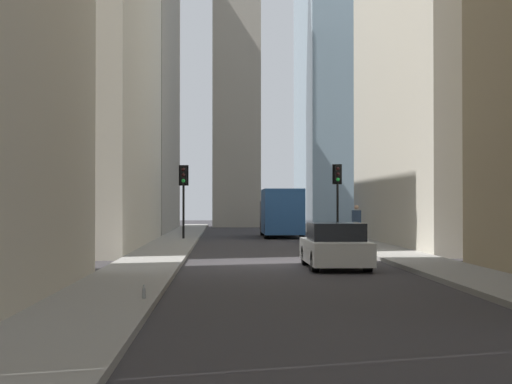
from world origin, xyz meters
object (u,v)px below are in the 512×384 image
at_px(sedan_white, 335,247).
at_px(traffic_light_midblock, 184,184).
at_px(traffic_light_far_junction, 338,184).
at_px(delivery_truck, 281,213).
at_px(pedestrian, 356,221).
at_px(discarded_bottle, 144,293).

height_order(sedan_white, traffic_light_midblock, traffic_light_midblock).
bearing_deg(traffic_light_far_junction, sedan_white, 171.48).
bearing_deg(delivery_truck, traffic_light_far_junction, -146.19).
xyz_separation_m(delivery_truck, traffic_light_midblock, (-4.72, 5.58, 1.57)).
bearing_deg(traffic_light_midblock, delivery_truck, -49.78).
relative_size(pedestrian, discarded_bottle, 6.62).
bearing_deg(discarded_bottle, sedan_white, -29.95).
bearing_deg(discarded_bottle, delivery_truck, -9.10).
height_order(sedan_white, pedestrian, pedestrian).
height_order(delivery_truck, traffic_light_midblock, traffic_light_midblock).
xyz_separation_m(delivery_truck, sedan_white, (-22.75, 0.00, -0.80)).
bearing_deg(delivery_truck, discarded_bottle, 170.90).
bearing_deg(sedan_white, delivery_truck, -0.00).
height_order(traffic_light_far_junction, discarded_bottle, traffic_light_far_junction).
bearing_deg(pedestrian, traffic_light_midblock, 72.02).
bearing_deg(discarded_bottle, traffic_light_midblock, 1.14).
bearing_deg(pedestrian, sedan_white, 167.94).
relative_size(traffic_light_midblock, discarded_bottle, 14.55).
relative_size(delivery_truck, discarded_bottle, 23.93).
bearing_deg(sedan_white, traffic_light_midblock, 17.19).
xyz_separation_m(pedestrian, discarded_bottle, (-23.92, 8.28, -0.87)).
bearing_deg(traffic_light_midblock, pedestrian, -107.98).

